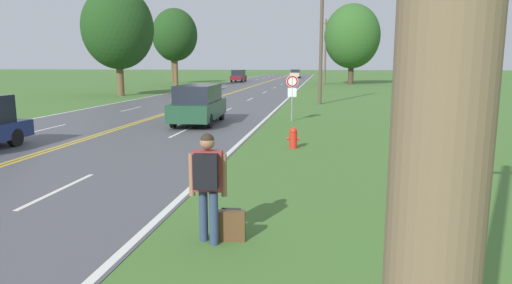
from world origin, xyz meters
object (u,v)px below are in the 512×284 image
tree_mid_treeline (118,28)px  car_champagne_van_receding (295,73)px  hitchhiker_person (207,177)px  fire_hydrant (293,138)px  tree_behind_sign (175,35)px  tree_left_verge (352,36)px  car_dark_green_suv_mid_near (199,104)px  car_maroon_suv_mid_far (238,76)px  traffic_sign (292,87)px  suitcase (231,226)px  tree_right_cluster (172,44)px

tree_mid_treeline → car_champagne_van_receding: bearing=76.8°
car_champagne_van_receding → hitchhiker_person: bearing=3.6°
fire_hydrant → tree_behind_sign: size_ratio=0.08×
tree_left_verge → car_dark_green_suv_mid_near: bearing=-102.1°
tree_behind_sign → car_maroon_suv_mid_far: bearing=73.0°
traffic_sign → car_champagne_van_receding: bearing=93.6°
tree_left_verge → tree_mid_treeline: size_ratio=1.14×
tree_mid_treeline → tree_behind_sign: bearing=90.9°
car_maroon_suv_mid_far → car_dark_green_suv_mid_near: bearing=-169.0°
hitchhiker_person → fire_hydrant: hitchhiker_person is taller
suitcase → tree_right_cluster: size_ratio=0.07×
fire_hydrant → tree_left_verge: tree_left_verge is taller
tree_behind_sign → tree_mid_treeline: bearing=-89.1°
fire_hydrant → traffic_sign: 7.60m
hitchhiker_person → fire_hydrant: size_ratio=2.49×
tree_mid_treeline → fire_hydrant: bearing=-53.9°
tree_behind_sign → tree_right_cluster: 9.95m
fire_hydrant → car_dark_green_suv_mid_near: 7.58m
tree_behind_sign → car_champagne_van_receding: (12.51, 35.90, -5.38)m
hitchhiker_person → car_maroon_suv_mid_far: car_maroon_suv_mid_far is taller
suitcase → tree_right_cluster: tree_right_cluster is taller
car_champagne_van_receding → car_dark_green_suv_mid_near: bearing=0.8°
tree_mid_treeline → tree_left_verge: bearing=50.5°
tree_behind_sign → car_dark_green_suv_mid_near: tree_behind_sign is taller
suitcase → fire_hydrant: bearing=-7.6°
traffic_sign → car_maroon_suv_mid_far: 49.53m
car_dark_green_suv_mid_near → tree_mid_treeline: bearing=-148.1°
tree_right_cluster → traffic_sign: bearing=-63.9°
car_dark_green_suv_mid_near → car_champagne_van_receding: 69.80m
suitcase → car_dark_green_suv_mid_near: bearing=13.0°
tree_right_cluster → car_maroon_suv_mid_far: tree_right_cluster is taller
hitchhiker_person → tree_right_cluster: bearing=14.6°
hitchhiker_person → car_maroon_suv_mid_far: 65.16m
suitcase → tree_left_verge: 58.52m
tree_right_cluster → car_dark_green_suv_mid_near: size_ratio=1.64×
hitchhiker_person → car_champagne_van_receding: (-4.06, 84.10, -0.20)m
hitchhiker_person → car_maroon_suv_mid_far: (-11.69, 64.10, -0.13)m
tree_behind_sign → suitcase: bearing=-70.6°
hitchhiker_person → tree_mid_treeline: bearing=22.3°
hitchhiker_person → tree_mid_treeline: 36.22m
suitcase → car_maroon_suv_mid_far: (-12.03, 63.91, 0.71)m
suitcase → tree_left_verge: size_ratio=0.05×
hitchhiker_person → traffic_sign: size_ratio=0.78×
tree_behind_sign → car_champagne_van_receding: size_ratio=2.04×
fire_hydrant → car_champagne_van_receding: bearing=93.7°
tree_left_verge → car_maroon_suv_mid_far: 18.79m
tree_left_verge → car_maroon_suv_mid_far: tree_left_verge is taller
fire_hydrant → tree_left_verge: size_ratio=0.07×
tree_behind_sign → tree_right_cluster: tree_behind_sign is taller
hitchhiker_person → tree_mid_treeline: size_ratio=0.19×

